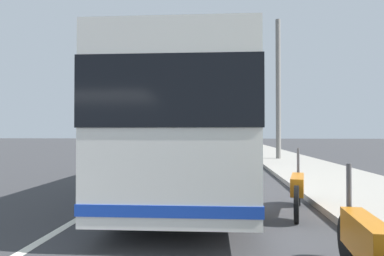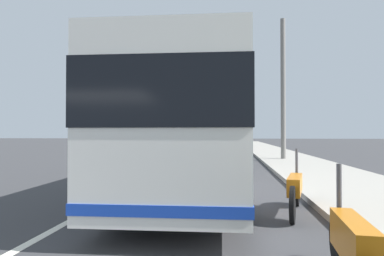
{
  "view_description": "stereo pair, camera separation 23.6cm",
  "coord_description": "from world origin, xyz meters",
  "px_view_note": "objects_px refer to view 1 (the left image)",
  "views": [
    {
      "loc": [
        -0.65,
        -2.69,
        1.61
      ],
      "look_at": [
        8.86,
        -1.86,
        1.77
      ],
      "focal_mm": 31.44,
      "sensor_mm": 36.0,
      "label": 1
    },
    {
      "loc": [
        -0.63,
        -2.93,
        1.61
      ],
      "look_at": [
        8.86,
        -1.86,
        1.77
      ],
      "focal_mm": 31.44,
      "sensor_mm": 36.0,
      "label": 2
    }
  ],
  "objects_px": {
    "coach_bus": "(193,127)",
    "car_far_distant": "(218,143)",
    "motorcycle_nearest_curb": "(298,189)",
    "motorcycle_mid_row": "(367,246)",
    "utility_pole": "(278,90)",
    "car_side_street": "(218,140)",
    "car_oncoming": "(192,140)"
  },
  "relations": [
    {
      "from": "coach_bus",
      "to": "car_far_distant",
      "type": "distance_m",
      "value": 25.35
    },
    {
      "from": "car_far_distant",
      "to": "utility_pole",
      "type": "relative_size",
      "value": 0.51
    },
    {
      "from": "car_side_street",
      "to": "motorcycle_mid_row",
      "type": "bearing_deg",
      "value": -173.58
    },
    {
      "from": "car_far_distant",
      "to": "motorcycle_mid_row",
      "type": "bearing_deg",
      "value": -175.03
    },
    {
      "from": "motorcycle_mid_row",
      "to": "car_side_street",
      "type": "bearing_deg",
      "value": 7.92
    },
    {
      "from": "motorcycle_mid_row",
      "to": "motorcycle_nearest_curb",
      "type": "height_order",
      "value": "motorcycle_nearest_curb"
    },
    {
      "from": "coach_bus",
      "to": "car_oncoming",
      "type": "height_order",
      "value": "coach_bus"
    },
    {
      "from": "car_far_distant",
      "to": "utility_pole",
      "type": "xyz_separation_m",
      "value": [
        -14.37,
        -3.71,
        3.54
      ]
    },
    {
      "from": "motorcycle_mid_row",
      "to": "motorcycle_nearest_curb",
      "type": "relative_size",
      "value": 0.94
    },
    {
      "from": "coach_bus",
      "to": "car_side_street",
      "type": "bearing_deg",
      "value": -1.85
    },
    {
      "from": "motorcycle_mid_row",
      "to": "car_far_distant",
      "type": "xyz_separation_m",
      "value": [
        31.19,
        1.77,
        0.21
      ]
    },
    {
      "from": "coach_bus",
      "to": "motorcycle_nearest_curb",
      "type": "xyz_separation_m",
      "value": [
        -2.43,
        -2.35,
        -1.31
      ]
    },
    {
      "from": "motorcycle_nearest_curb",
      "to": "utility_pole",
      "type": "bearing_deg",
      "value": 5.97
    },
    {
      "from": "motorcycle_nearest_curb",
      "to": "motorcycle_mid_row",
      "type": "bearing_deg",
      "value": -167.46
    },
    {
      "from": "car_oncoming",
      "to": "utility_pole",
      "type": "xyz_separation_m",
      "value": [
        -26.73,
        -7.55,
        3.54
      ]
    },
    {
      "from": "motorcycle_nearest_curb",
      "to": "coach_bus",
      "type": "bearing_deg",
      "value": 57.87
    },
    {
      "from": "motorcycle_mid_row",
      "to": "car_far_distant",
      "type": "height_order",
      "value": "car_far_distant"
    },
    {
      "from": "motorcycle_nearest_curb",
      "to": "utility_pole",
      "type": "height_order",
      "value": "utility_pole"
    },
    {
      "from": "coach_bus",
      "to": "car_side_street",
      "type": "distance_m",
      "value": 35.23
    },
    {
      "from": "coach_bus",
      "to": "car_far_distant",
      "type": "xyz_separation_m",
      "value": [
        25.32,
        -0.5,
        -1.12
      ]
    },
    {
      "from": "car_side_street",
      "to": "car_far_distant",
      "type": "xyz_separation_m",
      "value": [
        -9.89,
        -0.15,
        -0.04
      ]
    },
    {
      "from": "car_side_street",
      "to": "utility_pole",
      "type": "distance_m",
      "value": 24.82
    },
    {
      "from": "motorcycle_mid_row",
      "to": "car_side_street",
      "type": "xyz_separation_m",
      "value": [
        41.08,
        1.93,
        0.25
      ]
    },
    {
      "from": "coach_bus",
      "to": "motorcycle_mid_row",
      "type": "relative_size",
      "value": 4.94
    },
    {
      "from": "car_side_street",
      "to": "car_far_distant",
      "type": "relative_size",
      "value": 0.97
    },
    {
      "from": "coach_bus",
      "to": "car_oncoming",
      "type": "distance_m",
      "value": 37.84
    },
    {
      "from": "motorcycle_mid_row",
      "to": "motorcycle_nearest_curb",
      "type": "xyz_separation_m",
      "value": [
        3.43,
        -0.08,
        0.02
      ]
    },
    {
      "from": "motorcycle_mid_row",
      "to": "coach_bus",
      "type": "bearing_deg",
      "value": 26.4
    },
    {
      "from": "motorcycle_nearest_curb",
      "to": "car_side_street",
      "type": "xyz_separation_m",
      "value": [
        37.65,
        2.0,
        0.24
      ]
    },
    {
      "from": "car_oncoming",
      "to": "motorcycle_mid_row",
      "type": "bearing_deg",
      "value": 6.76
    },
    {
      "from": "coach_bus",
      "to": "motorcycle_mid_row",
      "type": "xyz_separation_m",
      "value": [
        -5.86,
        -2.27,
        -1.33
      ]
    },
    {
      "from": "car_far_distant",
      "to": "utility_pole",
      "type": "bearing_deg",
      "value": -163.83
    }
  ]
}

